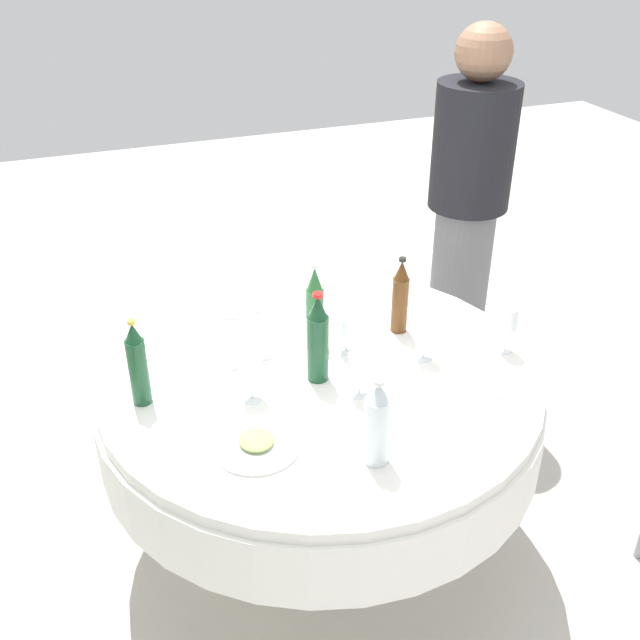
% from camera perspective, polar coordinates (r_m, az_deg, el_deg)
% --- Properties ---
extents(ground_plane, '(10.00, 10.00, 0.00)m').
position_cam_1_polar(ground_plane, '(2.91, 0.00, -15.94)').
color(ground_plane, '#B7B2A8').
extents(dining_table, '(1.46, 1.46, 0.74)m').
position_cam_1_polar(dining_table, '(2.51, 0.00, -6.57)').
color(dining_table, white).
rests_on(dining_table, ground_plane).
extents(bottle_brown_front, '(0.06, 0.06, 0.28)m').
position_cam_1_polar(bottle_brown_front, '(2.58, 6.18, 1.74)').
color(bottle_brown_front, '#593314').
rests_on(bottle_brown_front, dining_table).
extents(bottle_green_left, '(0.06, 0.06, 0.29)m').
position_cam_1_polar(bottle_green_left, '(2.52, -0.40, 1.13)').
color(bottle_green_left, '#2D6B38').
rests_on(bottle_green_left, dining_table).
extents(bottle_clear_near, '(0.07, 0.07, 0.27)m').
position_cam_1_polar(bottle_clear_near, '(2.00, 4.41, -7.95)').
color(bottle_clear_near, silver).
rests_on(bottle_clear_near, dining_table).
extents(bottle_dark_green_north, '(0.07, 0.07, 0.31)m').
position_cam_1_polar(bottle_dark_green_north, '(2.31, -0.17, -1.52)').
color(bottle_dark_green_north, '#194728').
rests_on(bottle_dark_green_north, dining_table).
extents(bottle_dark_green_outer, '(0.06, 0.06, 0.29)m').
position_cam_1_polar(bottle_dark_green_outer, '(2.27, -13.83, -3.36)').
color(bottle_dark_green_outer, '#194728').
rests_on(bottle_dark_green_outer, dining_table).
extents(wine_glass_north, '(0.06, 0.06, 0.14)m').
position_cam_1_polar(wine_glass_north, '(2.45, 8.05, -0.99)').
color(wine_glass_north, white).
rests_on(wine_glass_north, dining_table).
extents(wine_glass_outer, '(0.06, 0.06, 0.13)m').
position_cam_1_polar(wine_glass_outer, '(2.47, 2.04, -0.60)').
color(wine_glass_outer, white).
rests_on(wine_glass_outer, dining_table).
extents(wine_glass_south, '(0.07, 0.07, 0.14)m').
position_cam_1_polar(wine_glass_south, '(2.24, -5.32, -3.91)').
color(wine_glass_south, white).
rests_on(wine_glass_south, dining_table).
extents(wine_glass_far, '(0.07, 0.07, 0.15)m').
position_cam_1_polar(wine_glass_far, '(2.26, 3.09, -3.49)').
color(wine_glass_far, white).
rests_on(wine_glass_far, dining_table).
extents(wine_glass_rear, '(0.06, 0.06, 0.17)m').
position_cam_1_polar(wine_glass_rear, '(2.54, 14.26, 0.03)').
color(wine_glass_rear, white).
rests_on(wine_glass_rear, dining_table).
extents(plate_rear, '(0.21, 0.21, 0.02)m').
position_cam_1_polar(plate_rear, '(2.80, -6.55, 1.25)').
color(plate_rear, white).
rests_on(plate_rear, dining_table).
extents(plate_right, '(0.25, 0.25, 0.04)m').
position_cam_1_polar(plate_right, '(2.12, -4.91, -9.45)').
color(plate_right, white).
rests_on(plate_right, dining_table).
extents(knife_left, '(0.17, 0.09, 0.00)m').
position_cam_1_polar(knife_left, '(2.78, -1.10, 1.07)').
color(knife_left, silver).
rests_on(knife_left, dining_table).
extents(fork_near, '(0.12, 0.15, 0.00)m').
position_cam_1_polar(fork_near, '(2.32, 13.08, -6.49)').
color(fork_near, silver).
rests_on(fork_near, dining_table).
extents(folded_napkin, '(0.17, 0.17, 0.02)m').
position_cam_1_polar(folded_napkin, '(2.51, -6.04, -2.40)').
color(folded_napkin, white).
rests_on(folded_napkin, dining_table).
extents(person_left, '(0.34, 0.34, 1.66)m').
position_cam_1_polar(person_left, '(3.29, 11.16, 7.90)').
color(person_left, slate).
rests_on(person_left, ground_plane).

